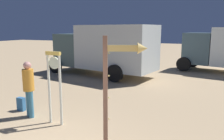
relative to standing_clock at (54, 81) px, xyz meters
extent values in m
cylinder|color=white|center=(-0.20, 0.00, -0.27)|extent=(0.07, 0.07, 1.98)
cylinder|color=white|center=(0.20, -0.01, -0.27)|extent=(0.07, 0.07, 1.98)
cube|color=#FFD45B|center=(0.00, -0.01, 0.77)|extent=(0.47, 0.09, 0.10)
cylinder|color=white|center=(0.00, 0.02, 0.50)|extent=(0.34, 0.05, 0.34)
cube|color=black|center=(0.00, 0.05, 0.50)|extent=(0.08, 0.01, 0.03)
cube|color=black|center=(0.00, 0.05, 0.50)|extent=(0.06, 0.01, 0.13)
cube|color=#926651|center=(1.81, -0.50, 0.01)|extent=(0.13, 0.13, 2.54)
cube|color=#F8D170|center=(2.16, -0.35, 1.01)|extent=(0.64, 0.31, 0.14)
cone|color=#F8D170|center=(2.56, -0.19, 1.01)|extent=(0.30, 0.32, 0.25)
sphere|color=#F7E085|center=(1.88, -0.47, -0.63)|extent=(0.04, 0.04, 0.04)
sphere|color=#EDEC8C|center=(1.88, -0.47, -0.12)|extent=(0.04, 0.04, 0.04)
sphere|color=#FBEC8C|center=(1.88, -0.47, 0.39)|extent=(0.04, 0.04, 0.04)
sphere|color=#F5ED90|center=(1.88, -0.47, 0.90)|extent=(0.04, 0.04, 0.04)
cylinder|color=teal|center=(-0.98, 0.07, -0.84)|extent=(0.16, 0.16, 0.84)
cylinder|color=teal|center=(-1.13, 0.14, -0.84)|extent=(0.16, 0.16, 0.84)
cylinder|color=orange|center=(-1.06, 0.10, -0.09)|extent=(0.33, 0.33, 0.66)
sphere|color=tan|center=(-1.06, 0.10, 0.35)|extent=(0.23, 0.23, 0.23)
cube|color=teal|center=(-1.72, 0.40, -1.04)|extent=(0.26, 0.15, 0.45)
cube|color=teal|center=(-1.72, 0.50, -1.10)|extent=(0.18, 0.04, 0.20)
cube|color=silver|center=(-0.94, 6.71, 0.41)|extent=(4.66, 2.99, 2.44)
cube|color=#40595C|center=(-3.98, 7.27, 0.15)|extent=(2.12, 2.42, 1.93)
cube|color=black|center=(-4.86, 7.43, 0.54)|extent=(0.36, 1.77, 0.85)
cylinder|color=black|center=(-4.42, 8.51, -0.81)|extent=(0.93, 0.41, 0.90)
cylinder|color=black|center=(-4.83, 6.27, -0.81)|extent=(0.93, 0.41, 0.90)
cylinder|color=black|center=(-0.07, 7.71, -0.81)|extent=(0.93, 0.41, 0.90)
cylinder|color=black|center=(-0.48, 5.46, -0.81)|extent=(0.93, 0.41, 0.90)
cube|color=#455F6B|center=(3.20, 10.93, 0.18)|extent=(2.05, 2.30, 1.98)
cube|color=black|center=(2.37, 11.10, 0.58)|extent=(0.37, 1.66, 0.87)
cylinder|color=black|center=(2.81, 12.11, -0.81)|extent=(0.93, 0.42, 0.90)
cylinder|color=black|center=(2.38, 10.00, -0.81)|extent=(0.93, 0.42, 0.90)
camera|label=1|loc=(3.94, -4.98, 1.43)|focal=36.35mm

